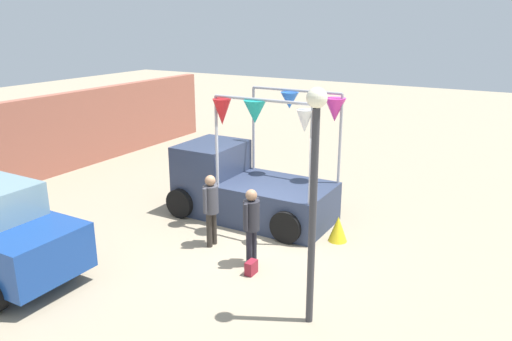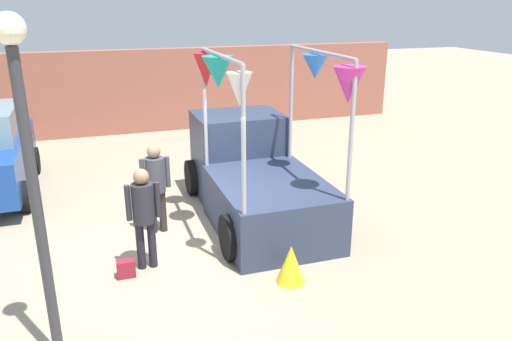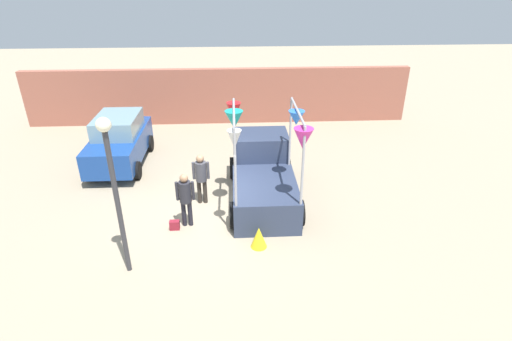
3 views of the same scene
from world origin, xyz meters
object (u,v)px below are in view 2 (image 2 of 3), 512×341
object	(u,v)px
person_vendor	(156,180)
street_lamp	(28,152)
handbag	(126,269)
vendor_truck	(252,170)
person_customer	(144,210)
folded_kite_bundle_sunflower	(291,264)

from	to	relation	value
person_vendor	street_lamp	distance (m)	3.86
handbag	street_lamp	world-z (taller)	street_lamp
vendor_truck	street_lamp	bearing A→B (deg)	-135.62
vendor_truck	person_vendor	bearing A→B (deg)	-170.00
vendor_truck	street_lamp	world-z (taller)	street_lamp
person_customer	handbag	world-z (taller)	person_customer
person_customer	folded_kite_bundle_sunflower	bearing A→B (deg)	-29.57
street_lamp	folded_kite_bundle_sunflower	distance (m)	4.05
person_vendor	handbag	xyz separation A→B (m)	(-0.70, -1.45, -0.86)
person_customer	vendor_truck	bearing A→B (deg)	34.86
person_vendor	folded_kite_bundle_sunflower	world-z (taller)	person_vendor
vendor_truck	handbag	xyz separation A→B (m)	(-2.63, -1.79, -0.73)
person_customer	street_lamp	distance (m)	2.76
vendor_truck	person_customer	size ratio (longest dim) A/B	2.50
street_lamp	person_vendor	bearing A→B (deg)	62.68
vendor_truck	person_customer	bearing A→B (deg)	-145.14
person_customer	folded_kite_bundle_sunflower	distance (m)	2.40
person_vendor	folded_kite_bundle_sunflower	bearing A→B (deg)	-55.41
vendor_truck	folded_kite_bundle_sunflower	size ratio (longest dim) A/B	6.89
person_customer	street_lamp	xyz separation A→B (m)	(-1.26, -1.88, 1.58)
handbag	folded_kite_bundle_sunflower	xyz separation A→B (m)	(2.35, -0.93, 0.16)
street_lamp	folded_kite_bundle_sunflower	size ratio (longest dim) A/B	6.60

